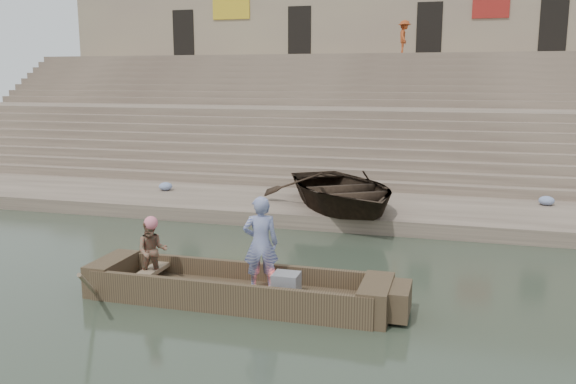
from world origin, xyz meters
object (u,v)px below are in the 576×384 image
at_px(rowing_man, 152,251).
at_px(television, 286,284).
at_px(main_rowboat, 236,295).
at_px(pedestrian, 404,37).
at_px(beached_rowboat, 341,190).
at_px(standing_man, 261,244).

xyz_separation_m(rowing_man, television, (2.61, 0.01, -0.40)).
relative_size(main_rowboat, rowing_man, 4.14).
distance_m(main_rowboat, television, 0.99).
distance_m(rowing_man, pedestrian, 22.30).
bearing_deg(beached_rowboat, rowing_man, -141.67).
bearing_deg(main_rowboat, pedestrian, 87.46).
distance_m(television, pedestrian, 22.23).
bearing_deg(main_rowboat, television, 0.00).
height_order(rowing_man, pedestrian, pedestrian).
relative_size(main_rowboat, television, 10.87).
bearing_deg(main_rowboat, beached_rowboat, 84.05).
bearing_deg(standing_man, main_rowboat, -4.07).
bearing_deg(rowing_man, beached_rowboat, 45.98).
height_order(main_rowboat, rowing_man, rowing_man).
distance_m(television, beached_rowboat, 6.63).
bearing_deg(rowing_man, television, -24.17).
height_order(standing_man, rowing_man, standing_man).
distance_m(rowing_man, beached_rowboat, 7.03).
bearing_deg(beached_rowboat, main_rowboat, -128.02).
relative_size(television, beached_rowboat, 0.09).
relative_size(standing_man, television, 3.80).
height_order(standing_man, beached_rowboat, standing_man).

